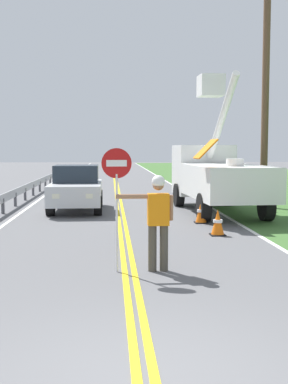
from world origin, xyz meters
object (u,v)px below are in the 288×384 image
at_px(stop_sign_paddle, 117,182).
at_px(oncoming_sedan_nearest, 76,189).
at_px(utility_bucket_truck, 215,174).
at_px(utility_pole_near, 265,89).
at_px(traffic_cone_mid, 201,212).
at_px(traffic_cone_lead, 218,223).
at_px(flagger_worker, 158,216).

bearing_deg(stop_sign_paddle, oncoming_sedan_nearest, 98.57).
xyz_separation_m(utility_bucket_truck, oncoming_sedan_nearest, (-5.13, 0.52, -0.57)).
height_order(utility_pole_near, traffic_cone_mid, utility_pole_near).
relative_size(utility_bucket_truck, traffic_cone_lead, 9.86).
height_order(stop_sign_paddle, traffic_cone_mid, stop_sign_paddle).
distance_m(traffic_cone_lead, traffic_cone_mid, 2.19).
bearing_deg(traffic_cone_mid, flagger_worker, -108.05).
relative_size(utility_bucket_truck, utility_pole_near, 0.78).
height_order(stop_sign_paddle, utility_pole_near, utility_pole_near).
height_order(stop_sign_paddle, traffic_cone_lead, stop_sign_paddle).
bearing_deg(oncoming_sedan_nearest, traffic_cone_lead, -53.17).
distance_m(stop_sign_paddle, utility_bucket_truck, 9.52).
bearing_deg(flagger_worker, oncoming_sedan_nearest, 103.17).
distance_m(flagger_worker, traffic_cone_lead, 4.28).
bearing_deg(stop_sign_paddle, utility_bucket_truck, 66.94).
xyz_separation_m(oncoming_sedan_nearest, traffic_cone_mid, (4.10, -3.34, -0.50)).
xyz_separation_m(utility_pole_near, traffic_cone_lead, (-3.18, -6.16, -4.29)).
bearing_deg(oncoming_sedan_nearest, flagger_worker, -76.83).
distance_m(oncoming_sedan_nearest, utility_pole_near, 8.27).
bearing_deg(traffic_cone_lead, stop_sign_paddle, -126.22).
bearing_deg(utility_bucket_truck, traffic_cone_mid, -110.04).
bearing_deg(traffic_cone_mid, stop_sign_paddle, -114.44).
height_order(oncoming_sedan_nearest, utility_pole_near, utility_pole_near).
bearing_deg(oncoming_sedan_nearest, traffic_cone_mid, -39.17).
xyz_separation_m(stop_sign_paddle, traffic_cone_mid, (2.70, 5.94, -1.37)).
relative_size(flagger_worker, stop_sign_paddle, 0.78).
height_order(flagger_worker, traffic_cone_mid, flagger_worker).
xyz_separation_m(stop_sign_paddle, utility_bucket_truck, (3.73, 8.76, -0.31)).
bearing_deg(stop_sign_paddle, flagger_worker, 1.03).
relative_size(stop_sign_paddle, oncoming_sedan_nearest, 0.56).
xyz_separation_m(flagger_worker, stop_sign_paddle, (-0.77, -0.01, 0.66)).
distance_m(flagger_worker, stop_sign_paddle, 1.02).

